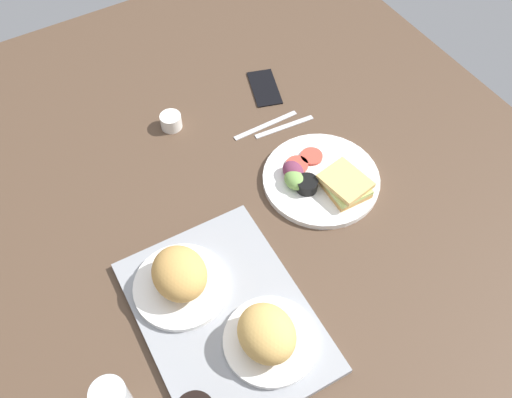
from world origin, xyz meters
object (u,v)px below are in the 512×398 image
bread_plate_far (180,278)px  fork (284,127)px  bread_plate_near (268,336)px  serving_tray (225,316)px  cell_phone (264,87)px  plate_with_salad (322,179)px  knife (266,125)px  espresso_cup (171,121)px

bread_plate_far → fork: bread_plate_far is taller
bread_plate_near → bread_plate_far: bearing=24.4°
serving_tray → cell_phone: (55.08, -43.01, -0.40)cm
plate_with_salad → knife: plate_with_salad is taller
espresso_cup → fork: size_ratio=0.33×
plate_with_salad → fork: size_ratio=1.70×
knife → cell_phone: cell_phone is taller
bread_plate_far → knife: size_ratio=1.07×
bread_plate_near → knife: 61.53cm
bread_plate_near → knife: (52.57, -31.49, -5.59)cm
bread_plate_near → cell_phone: size_ratio=1.32×
serving_tray → espresso_cup: bearing=-14.4°
bread_plate_far → espresso_cup: size_ratio=3.63×
knife → cell_phone: bearing=-119.9°
plate_with_salad → knife: bearing=3.8°
espresso_cup → fork: espresso_cup is taller
bread_plate_near → plate_with_salad: size_ratio=0.66×
serving_tray → bread_plate_near: bread_plate_near is taller
bread_plate_far → cell_phone: bearing=-46.7°
serving_tray → plate_with_salad: plate_with_salad is taller
plate_with_salad → bread_plate_near: bearing=131.2°
serving_tray → fork: 56.13cm
serving_tray → fork: (39.55, -39.82, -0.55)cm
bread_plate_near → serving_tray: bearing=23.4°
bread_plate_far → cell_phone: 65.86cm
bread_plate_far → espresso_cup: 48.93cm
cell_phone → espresso_cup: bearing=107.9°
bread_plate_near → espresso_cup: (65.09, -9.77, -3.84)cm
serving_tray → bread_plate_near: 12.02cm
bread_plate_near → espresso_cup: bread_plate_near is taller
bread_plate_near → cell_phone: 75.92cm
serving_tray → fork: bearing=-45.2°
espresso_cup → knife: (-12.52, -21.72, -1.75)cm
plate_with_salad → fork: plate_with_salad is taller
serving_tray → bread_plate_far: bread_plate_far is taller
bread_plate_near → fork: (49.57, -35.49, -5.59)cm
bread_plate_far → fork: (29.46, -44.61, -5.56)cm
plate_with_salad → cell_phone: (36.19, -5.60, -1.29)cm
plate_with_salad → cell_phone: 36.64cm
bread_plate_near → bread_plate_far: 22.08cm
espresso_cup → fork: bearing=-121.1°
serving_tray → bread_plate_far: (10.10, 4.79, 5.01)cm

